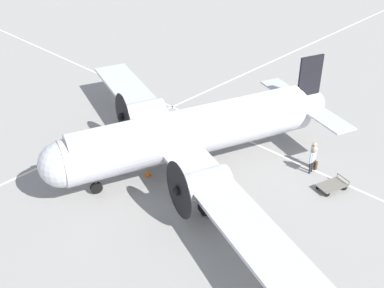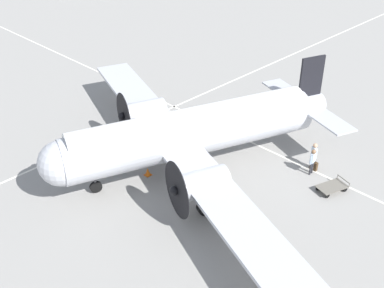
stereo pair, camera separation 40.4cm
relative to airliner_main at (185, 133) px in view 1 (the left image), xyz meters
The scene contains 10 objects.
ground_plane 2.56m from the airliner_main, 110.89° to the right, with size 300.00×300.00×0.00m, color gray.
apron_line_eastwest 5.85m from the airliner_main, 91.65° to the right, with size 120.00×0.16×0.01m.
apron_line_northsouth 7.05m from the airliner_main, ahead, with size 0.16×120.00×0.01m.
airliner_main is the anchor object (origin of this frame).
crew_foreground 9.84m from the airliner_main, 155.61° to the left, with size 0.41×0.53×1.83m.
passenger_boarding 7.80m from the airliner_main, 134.03° to the right, with size 0.52×0.36×1.71m.
ramp_agent 7.61m from the airliner_main, 138.85° to the right, with size 0.27×0.57×1.68m.
suitcase_near_door 8.02m from the airliner_main, 135.58° to the right, with size 0.45×0.20×0.60m.
baggage_cart 8.84m from the airliner_main, 149.87° to the right, with size 1.48×1.91×0.56m.
traffic_cone 3.25m from the airliner_main, 59.86° to the left, with size 0.38×0.38×0.50m.
Camera 1 is at (-16.72, 17.48, 16.31)m, focal length 45.00 mm.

